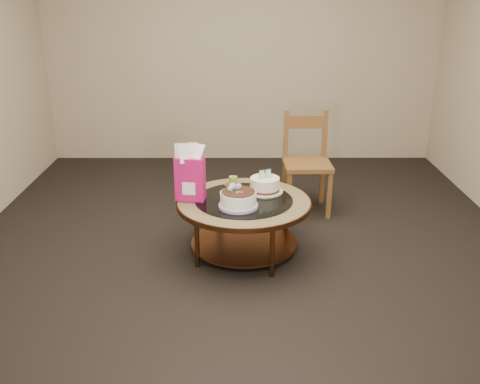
{
  "coord_description": "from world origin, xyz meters",
  "views": [
    {
      "loc": [
        -0.04,
        -3.74,
        1.96
      ],
      "look_at": [
        -0.03,
        0.02,
        0.51
      ],
      "focal_mm": 40.0,
      "sensor_mm": 36.0,
      "label": 1
    }
  ],
  "objects_px": {
    "dining_chair": "(307,162)",
    "cream_cake": "(265,185)",
    "decorated_cake": "(238,200)",
    "coffee_table": "(244,209)",
    "gift_bag": "(190,173)"
  },
  "relations": [
    {
      "from": "dining_chair",
      "to": "cream_cake",
      "type": "bearing_deg",
      "value": -120.96
    },
    {
      "from": "decorated_cake",
      "to": "dining_chair",
      "type": "bearing_deg",
      "value": 59.22
    },
    {
      "from": "cream_cake",
      "to": "coffee_table",
      "type": "bearing_deg",
      "value": -156.98
    },
    {
      "from": "coffee_table",
      "to": "decorated_cake",
      "type": "xyz_separation_m",
      "value": [
        -0.04,
        -0.14,
        0.13
      ]
    },
    {
      "from": "coffee_table",
      "to": "decorated_cake",
      "type": "height_order",
      "value": "decorated_cake"
    },
    {
      "from": "cream_cake",
      "to": "dining_chair",
      "type": "relative_size",
      "value": 0.31
    },
    {
      "from": "cream_cake",
      "to": "decorated_cake",
      "type": "bearing_deg",
      "value": -145.81
    },
    {
      "from": "coffee_table",
      "to": "gift_bag",
      "type": "relative_size",
      "value": 2.39
    },
    {
      "from": "coffee_table",
      "to": "cream_cake",
      "type": "bearing_deg",
      "value": 44.7
    },
    {
      "from": "gift_bag",
      "to": "coffee_table",
      "type": "bearing_deg",
      "value": 6.62
    },
    {
      "from": "dining_chair",
      "to": "decorated_cake",
      "type": "bearing_deg",
      "value": -122.41
    },
    {
      "from": "cream_cake",
      "to": "dining_chair",
      "type": "xyz_separation_m",
      "value": [
        0.42,
        0.74,
        -0.05
      ]
    },
    {
      "from": "decorated_cake",
      "to": "gift_bag",
      "type": "relative_size",
      "value": 0.67
    },
    {
      "from": "coffee_table",
      "to": "dining_chair",
      "type": "xyz_separation_m",
      "value": [
        0.58,
        0.91,
        0.08
      ]
    },
    {
      "from": "gift_bag",
      "to": "dining_chair",
      "type": "distance_m",
      "value": 1.35
    }
  ]
}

